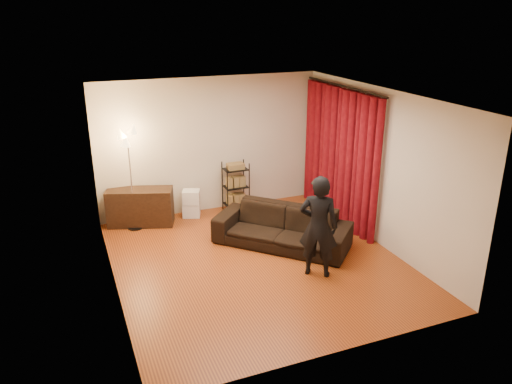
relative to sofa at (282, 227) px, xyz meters
name	(u,v)px	position (x,y,z in m)	size (l,w,h in m)	color
floor	(257,261)	(-0.62, -0.40, -0.34)	(5.00, 5.00, 0.00)	#9C4414
ceiling	(257,97)	(-0.62, -0.40, 2.36)	(5.00, 5.00, 0.00)	white
wall_back	(210,145)	(-0.62, 2.10, 1.01)	(5.00, 5.00, 0.00)	beige
wall_front	(341,253)	(-0.62, -2.90, 1.01)	(5.00, 5.00, 0.00)	beige
wall_left	(108,204)	(-2.87, -0.40, 1.01)	(5.00, 5.00, 0.00)	beige
wall_right	(379,168)	(1.63, -0.40, 1.01)	(5.00, 5.00, 0.00)	beige
curtain_rod	(344,86)	(1.53, 0.73, 2.24)	(0.04, 0.04, 2.65)	black
curtain	(339,156)	(1.51, 0.73, 0.94)	(0.22, 2.65, 2.55)	maroon
sofa	(282,227)	(0.00, 0.00, 0.00)	(2.32, 0.91, 0.68)	black
person	(318,226)	(0.08, -1.12, 0.47)	(0.59, 0.39, 1.62)	black
media_cabinet	(140,207)	(-2.13, 1.83, 0.02)	(1.22, 0.46, 0.71)	black
storage_boxes	(192,203)	(-1.13, 1.83, -0.06)	(0.34, 0.27, 0.56)	silver
wire_shelf	(236,187)	(-0.19, 1.83, 0.17)	(0.46, 0.33, 1.02)	black
floor_lamp	(131,180)	(-2.27, 1.69, 0.62)	(0.34, 0.34, 1.92)	silver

